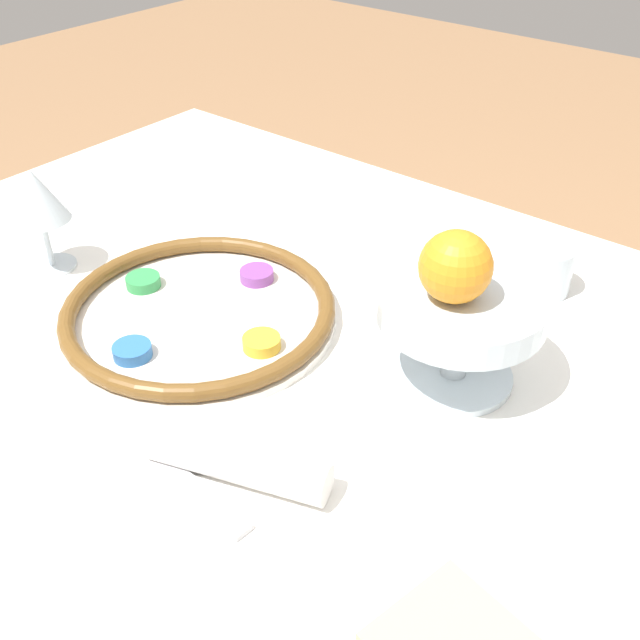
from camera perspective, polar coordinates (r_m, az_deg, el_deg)
name	(u,v)px	position (r m, az deg, el deg)	size (l,w,h in m)	color
dining_table	(346,577)	(1.10, 2.00, -18.99)	(1.46, 0.90, 0.75)	white
seder_plate	(199,312)	(0.89, -9.20, 0.63)	(0.32, 0.32, 0.03)	silver
wine_glass	(37,198)	(1.01, -20.78, 8.65)	(0.08, 0.08, 0.14)	silver
fruit_stand	(460,317)	(0.77, 10.65, 0.25)	(0.17, 0.17, 0.11)	silver
orange_fruit	(456,267)	(0.73, 10.29, 4.02)	(0.07, 0.07, 0.07)	orange
napkin_roll	(238,462)	(0.70, -6.24, -10.70)	(0.18, 0.09, 0.04)	white
cup_near	(544,268)	(0.97, 16.69, 3.81)	(0.07, 0.07, 0.06)	silver
spoon	(191,488)	(0.70, -9.78, -12.51)	(0.15, 0.03, 0.01)	silver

